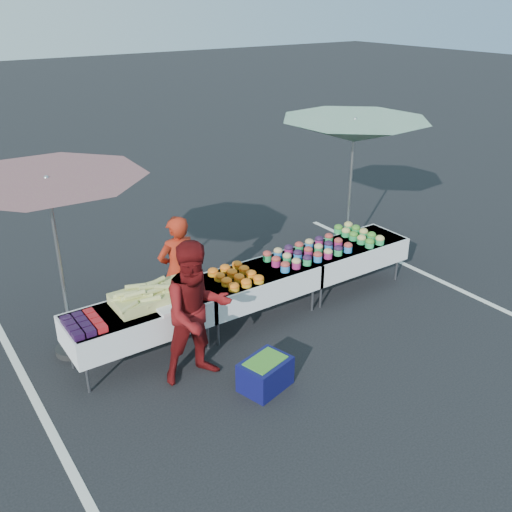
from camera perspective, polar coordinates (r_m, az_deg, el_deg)
ground at (r=8.44m, az=-0.00°, el=-6.19°), size 80.00×80.00×0.00m
stripe_left at (r=7.43m, az=-21.38°, el=-12.94°), size 0.10×5.00×0.00m
stripe_right at (r=10.37m, az=14.74°, el=-0.84°), size 0.10×5.00×0.00m
table_left at (r=7.41m, az=-11.62°, el=-6.23°), size 1.86×0.81×0.75m
table_center at (r=8.15m, az=-0.00°, el=-2.66°), size 1.86×0.81×0.75m
table_right at (r=9.19m, az=9.29°, el=0.29°), size 1.86×0.81×0.75m
berry_punnets at (r=7.07m, az=-16.85°, el=-6.53°), size 0.40×0.54×0.08m
corn_pile at (r=7.41m, az=-10.15°, el=-3.83°), size 1.16×0.57×0.26m
plastic_bags at (r=7.18m, az=-8.59°, el=-5.29°), size 0.30×0.25×0.05m
carrot_bowls at (r=7.87m, az=-2.06°, el=-1.95°), size 0.55×0.69×0.11m
potato_cups at (r=8.56m, az=5.25°, el=0.47°), size 1.34×0.58×0.16m
bean_baskets at (r=9.32m, az=10.23°, el=2.17°), size 0.36×0.86×0.15m
vendor at (r=8.05m, az=-7.79°, el=-1.46°), size 0.59×0.39×1.62m
customer at (r=6.82m, az=-5.90°, el=-5.62°), size 0.94×0.77×1.81m
umbrella_left at (r=7.14m, az=-20.02°, el=5.84°), size 3.16×3.16×2.43m
umbrella_right at (r=9.67m, az=9.80°, el=12.15°), size 3.10×3.10×2.52m
storage_bin at (r=6.97m, az=0.94°, el=-11.64°), size 0.68×0.57×0.39m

